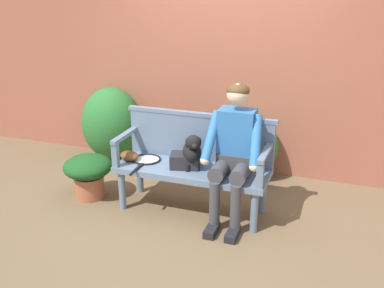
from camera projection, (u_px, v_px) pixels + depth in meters
ground_plane at (192, 210)px, 4.58m from camera, size 40.00×40.00×0.00m
brick_garden_fence at (230, 56)px, 5.28m from camera, size 8.00×0.30×2.72m
hedge_bush_mid_left at (245, 145)px, 5.22m from camera, size 0.77×0.59×0.79m
hedge_bush_far_left at (112, 123)px, 5.75m from camera, size 0.78×0.73×0.94m
garden_bench at (192, 174)px, 4.43m from camera, size 1.52×0.53×0.47m
bench_backrest at (200, 136)px, 4.53m from camera, size 1.56×0.06×0.50m
bench_armrest_left_end at (121, 143)px, 4.49m from camera, size 0.06×0.53×0.28m
bench_armrest_right_end at (264, 161)px, 4.03m from camera, size 0.06×0.53×0.28m
person_seated at (234, 148)px, 4.17m from camera, size 0.56×0.67×1.34m
dog_on_bench at (192, 151)px, 4.31m from camera, size 0.29×0.37×0.38m
tennis_racket at (146, 160)px, 4.57m from camera, size 0.30×0.57×0.03m
baseball_glove at (129, 156)px, 4.59m from camera, size 0.27×0.25×0.09m
sports_bag at (185, 161)px, 4.40m from camera, size 0.32×0.26×0.14m
potted_plant at (88, 172)px, 4.75m from camera, size 0.52×0.52×0.47m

